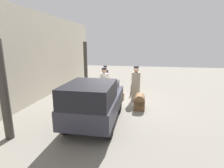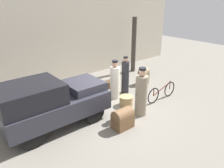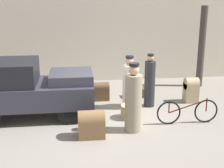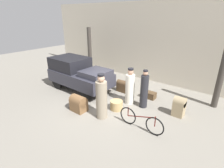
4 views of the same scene
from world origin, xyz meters
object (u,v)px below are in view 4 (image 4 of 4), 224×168
(bicycle, at_px, (141,120))
(wicker_basket, at_px, (116,105))
(suitcase_small_leather, at_px, (124,86))
(trunk_barrel_dark, at_px, (179,106))
(trunk_large_brown, at_px, (79,103))
(conductor_in_dark_uniform, at_px, (144,90))
(truck, at_px, (78,73))
(porter_lifting_near_truck, at_px, (130,88))
(trunk_umber_medium, at_px, (149,95))
(porter_carrying_trunk, at_px, (102,98))

(bicycle, bearing_deg, wicker_basket, 158.99)
(suitcase_small_leather, relative_size, trunk_barrel_dark, 0.91)
(bicycle, xyz_separation_m, trunk_large_brown, (-2.67, -0.50, -0.00))
(conductor_in_dark_uniform, bearing_deg, bicycle, -64.43)
(truck, bearing_deg, porter_lifting_near_truck, 6.15)
(suitcase_small_leather, bearing_deg, trunk_umber_medium, 7.84)
(trunk_barrel_dark, height_order, trunk_umber_medium, trunk_barrel_dark)
(conductor_in_dark_uniform, xyz_separation_m, trunk_barrel_dark, (1.46, 0.23, -0.35))
(bicycle, height_order, wicker_basket, bicycle)
(trunk_umber_medium, relative_size, trunk_large_brown, 0.94)
(truck, bearing_deg, trunk_large_brown, -42.04)
(wicker_basket, relative_size, conductor_in_dark_uniform, 0.32)
(truck, height_order, trunk_large_brown, truck)
(truck, bearing_deg, porter_carrying_trunk, -25.44)
(suitcase_small_leather, xyz_separation_m, trunk_umber_medium, (1.36, 0.19, -0.17))
(suitcase_small_leather, height_order, trunk_umber_medium, suitcase_small_leather)
(bicycle, height_order, trunk_large_brown, bicycle)
(trunk_large_brown, bearing_deg, conductor_in_dark_uniform, 45.52)
(trunk_umber_medium, bearing_deg, porter_carrying_trunk, -103.48)
(wicker_basket, bearing_deg, porter_carrying_trunk, -95.36)
(suitcase_small_leather, height_order, trunk_barrel_dark, trunk_barrel_dark)
(wicker_basket, height_order, trunk_large_brown, trunk_large_brown)
(bicycle, bearing_deg, suitcase_small_leather, 135.48)
(trunk_umber_medium, bearing_deg, trunk_barrel_dark, -23.14)
(bicycle, xyz_separation_m, suitcase_small_leather, (-2.28, 2.24, -0.02))
(bicycle, xyz_separation_m, wicker_basket, (-1.49, 0.57, -0.15))
(bicycle, height_order, trunk_umber_medium, bicycle)
(porter_lifting_near_truck, bearing_deg, truck, -173.85)
(truck, relative_size, conductor_in_dark_uniform, 2.06)
(truck, distance_m, bicycle, 4.59)
(bicycle, bearing_deg, trunk_large_brown, -169.32)
(trunk_barrel_dark, bearing_deg, truck, -173.01)
(porter_carrying_trunk, xyz_separation_m, trunk_large_brown, (-1.10, -0.23, -0.48))
(conductor_in_dark_uniform, bearing_deg, trunk_large_brown, -134.48)
(truck, bearing_deg, bicycle, -13.76)
(wicker_basket, bearing_deg, suitcase_small_leather, 115.30)
(wicker_basket, relative_size, trunk_barrel_dark, 0.65)
(bicycle, xyz_separation_m, porter_lifting_near_truck, (-1.38, 1.41, 0.41))
(bicycle, distance_m, wicker_basket, 1.61)
(trunk_barrel_dark, bearing_deg, conductor_in_dark_uniform, -171.02)
(porter_carrying_trunk, distance_m, trunk_barrel_dark, 3.08)
(porter_carrying_trunk, bearing_deg, conductor_in_dark_uniform, 63.99)
(truck, xyz_separation_m, trunk_large_brown, (1.76, -1.59, -0.56))
(truck, xyz_separation_m, porter_lifting_near_truck, (3.05, 0.33, -0.16))
(bicycle, bearing_deg, porter_lifting_near_truck, 134.29)
(conductor_in_dark_uniform, distance_m, trunk_umber_medium, 1.15)
(conductor_in_dark_uniform, height_order, suitcase_small_leather, conductor_in_dark_uniform)
(porter_lifting_near_truck, height_order, trunk_barrel_dark, porter_lifting_near_truck)
(conductor_in_dark_uniform, height_order, porter_lifting_near_truck, conductor_in_dark_uniform)
(porter_carrying_trunk, height_order, porter_lifting_near_truck, porter_carrying_trunk)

